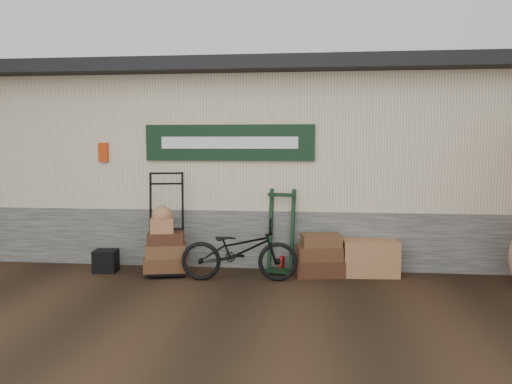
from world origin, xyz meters
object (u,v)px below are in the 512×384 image
black_trunk (106,261)px  suitcase_stack (319,255)px  bicycle (239,247)px  wicker_hamper (370,257)px  green_barrow (281,231)px  porter_trolley (166,222)px

black_trunk → suitcase_stack: bearing=2.7°
black_trunk → bicycle: 2.12m
wicker_hamper → black_trunk: 3.97m
wicker_hamper → green_barrow: bearing=178.1°
porter_trolley → black_trunk: size_ratio=4.58×
porter_trolley → green_barrow: porter_trolley is taller
suitcase_stack → bicycle: size_ratio=0.42×
green_barrow → suitcase_stack: green_barrow is taller
green_barrow → wicker_hamper: green_barrow is taller
wicker_hamper → black_trunk: bearing=-176.0°
porter_trolley → black_trunk: porter_trolley is taller
bicycle → green_barrow: bearing=-47.9°
green_barrow → wicker_hamper: size_ratio=1.57×
porter_trolley → wicker_hamper: bearing=-8.7°
suitcase_stack → bicycle: bearing=-160.2°
porter_trolley → wicker_hamper: (3.02, 0.21, -0.51)m
suitcase_stack → wicker_hamper: (0.75, 0.13, -0.05)m
wicker_hamper → bicycle: size_ratio=0.48×
porter_trolley → wicker_hamper: porter_trolley is taller
wicker_hamper → black_trunk: size_ratio=2.38×
wicker_hamper → bicycle: bicycle is taller
green_barrow → bicycle: (-0.55, -0.58, -0.14)m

